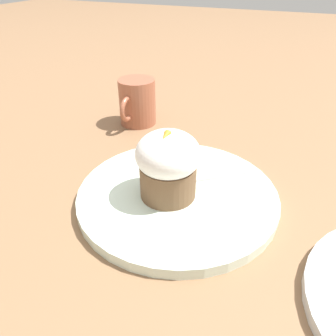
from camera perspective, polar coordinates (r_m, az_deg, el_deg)
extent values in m
plane|color=#846042|center=(0.45, 1.63, -5.52)|extent=(4.00, 4.00, 0.00)
cylinder|color=silver|center=(0.44, 1.65, -4.76)|extent=(0.27, 0.27, 0.01)
cylinder|color=brown|center=(0.42, 0.00, -2.09)|extent=(0.07, 0.07, 0.05)
ellipsoid|color=white|center=(0.40, 0.00, 2.45)|extent=(0.08, 0.08, 0.06)
cone|color=orange|center=(0.38, -0.48, 5.55)|extent=(0.01, 0.01, 0.01)
sphere|color=green|center=(0.39, -0.01, 6.03)|extent=(0.01, 0.01, 0.01)
cube|color=silver|center=(0.47, 7.98, -1.47)|extent=(0.07, 0.08, 0.00)
ellipsoid|color=silver|center=(0.45, 1.03, -2.40)|extent=(0.04, 0.05, 0.01)
cylinder|color=#9E563D|center=(0.65, -5.35, 11.41)|extent=(0.07, 0.07, 0.09)
torus|color=#9E563D|center=(0.62, -7.08, 10.16)|extent=(0.05, 0.01, 0.05)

